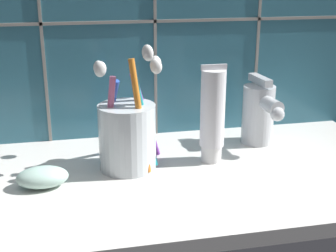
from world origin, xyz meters
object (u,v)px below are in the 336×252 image
Objects in this scene: toothpaste_tube at (212,114)px; sink_faucet at (260,112)px; soap_bar at (42,177)px; toothbrush_cup at (128,133)px.

sink_faucet is (9.93, 5.53, -2.01)cm from toothpaste_tube.
soap_bar is at bearing -79.30° from sink_faucet.
toothbrush_cup is at bearing 18.54° from soap_bar.
sink_faucet reaches higher than soap_bar.
sink_faucet is at bearing 15.28° from soap_bar.
toothpaste_tube is at bearing -0.39° from toothbrush_cup.
soap_bar is (-12.21, -4.09, -3.94)cm from toothbrush_cup.
toothpaste_tube is 1.31× the size of sink_faucet.
toothbrush_cup reaches higher than toothpaste_tube.
toothbrush_cup is 1.65× the size of sink_faucet.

